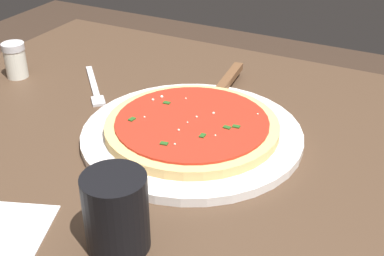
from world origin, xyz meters
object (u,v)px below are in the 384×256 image
(pizza_server, at_px, (223,87))
(parmesan_shaker, at_px, (15,60))
(pizza, at_px, (192,126))
(cup_tall_drink, at_px, (116,213))
(serving_plate, at_px, (192,134))
(fork, at_px, (94,87))

(pizza_server, bearing_deg, parmesan_shaker, -164.74)
(pizza, relative_size, pizza_server, 1.30)
(pizza, bearing_deg, cup_tall_drink, -82.07)
(serving_plate, height_order, pizza, pizza)
(serving_plate, bearing_deg, parmesan_shaker, 172.84)
(serving_plate, bearing_deg, pizza_server, 96.59)
(serving_plate, xyz_separation_m, pizza, (-0.00, -0.00, 0.02))
(pizza, bearing_deg, fork, 162.65)
(fork, relative_size, parmesan_shaker, 2.00)
(pizza_server, height_order, cup_tall_drink, cup_tall_drink)
(cup_tall_drink, xyz_separation_m, fork, (-0.30, 0.35, -0.05))
(pizza, relative_size, cup_tall_drink, 2.81)
(cup_tall_drink, relative_size, fork, 0.70)
(fork, bearing_deg, cup_tall_drink, -49.58)
(fork, xyz_separation_m, parmesan_shaker, (-0.18, -0.03, 0.04))
(pizza_server, xyz_separation_m, parmesan_shaker, (-0.42, -0.11, 0.02))
(pizza, xyz_separation_m, fork, (-0.26, 0.08, -0.02))
(serving_plate, height_order, parmesan_shaker, parmesan_shaker)
(pizza, distance_m, fork, 0.28)
(serving_plate, distance_m, fork, 0.28)
(pizza_server, bearing_deg, cup_tall_drink, -82.59)
(pizza, relative_size, parmesan_shaker, 3.92)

